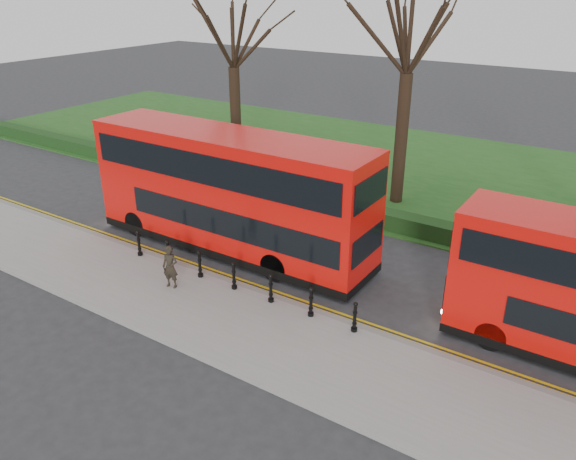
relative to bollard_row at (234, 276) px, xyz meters
The scene contains 12 objects.
ground 1.67m from the bollard_row, 118.37° to the left, with size 120.00×120.00×0.00m, color #28282B.
pavement 1.89m from the bollard_row, 113.84° to the right, with size 60.00×4.00×0.15m, color gray.
kerb 0.99m from the bollard_row, 154.35° to the left, with size 60.00×0.25×0.16m, color slate.
grass_verge 16.38m from the bollard_row, 92.55° to the left, with size 60.00×18.00×0.06m, color #1C4E1A.
hedge 8.19m from the bollard_row, 95.11° to the left, with size 60.00×0.90×0.80m, color black.
yellow_line_outer 1.17m from the bollard_row, 138.28° to the left, with size 60.00×0.10×0.01m, color yellow.
yellow_line_inner 1.29m from the bollard_row, 130.62° to the left, with size 60.00×0.10×0.01m, color yellow.
tree_left 15.91m from the bollard_row, 127.56° to the left, with size 6.68×6.68×10.44m.
tree_mid 13.73m from the bollard_row, 83.61° to the left, with size 7.28×7.28×11.38m.
bollard_row is the anchor object (origin of this frame).
bus_lead 3.97m from the bollard_row, 129.85° to the left, with size 12.15×2.79×4.84m.
pedestrian 2.27m from the bollard_row, 150.27° to the right, with size 0.58×0.38×1.58m, color black.
Camera 1 is at (11.83, -14.76, 10.30)m, focal length 35.00 mm.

